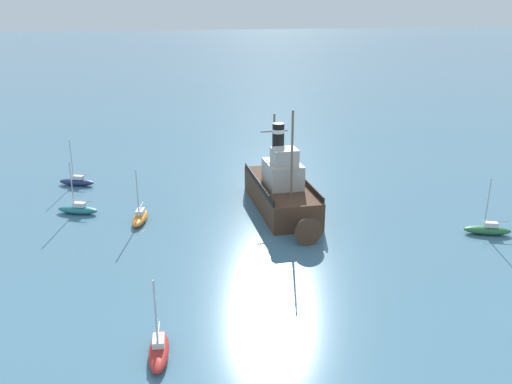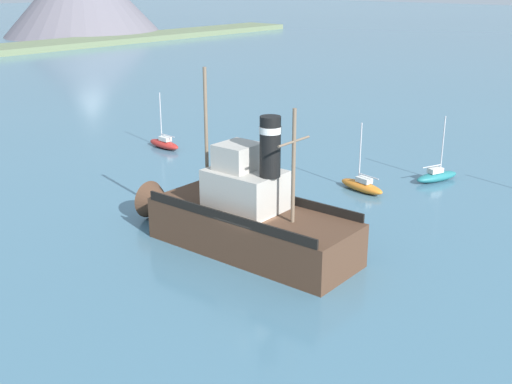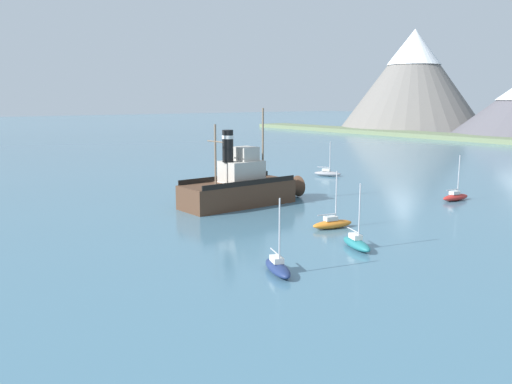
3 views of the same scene
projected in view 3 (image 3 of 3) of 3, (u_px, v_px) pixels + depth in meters
The scene contains 8 objects.
ground_plane at pixel (228, 204), 56.25m from camera, with size 600.00×600.00×0.00m, color #477289.
old_tugboat at pixel (243, 187), 55.73m from camera, with size 4.85×14.52×9.90m.
sailboat_navy at pixel (278, 267), 34.07m from camera, with size 3.95×2.34×4.90m.
sailboat_grey at pixel (327, 173), 76.59m from camera, with size 3.78×3.00×4.90m.
sailboat_teal at pixel (356, 243), 39.71m from camera, with size 3.95×2.33×4.90m.
sailboat_red at pixel (455, 197), 58.31m from camera, with size 1.36×3.87×4.90m.
sailboat_orange at pixel (332, 223), 45.90m from camera, with size 1.81×3.94×4.90m.
sailboat_green at pixel (228, 177), 73.19m from camera, with size 3.95×2.23×4.90m.
Camera 3 is at (46.26, -30.25, 10.93)m, focal length 38.00 mm.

